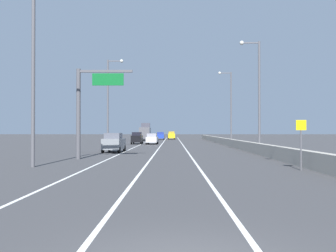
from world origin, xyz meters
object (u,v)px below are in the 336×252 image
(overhead_sign_gantry, at_px, (87,102))
(box_truck, at_px, (145,132))
(car_silver_2, at_px, (152,139))
(lamp_post_right_second, at_px, (257,90))
(car_gray_4, at_px, (114,143))
(speed_advisory_sign, at_px, (301,141))
(lamp_post_left_mid, at_px, (110,98))
(car_blue_0, at_px, (160,136))
(lamp_post_left_near, at_px, (37,66))
(car_yellow_1, at_px, (171,135))
(lamp_post_right_third, at_px, (230,104))
(car_black_3, at_px, (137,138))

(overhead_sign_gantry, distance_m, box_truck, 59.88)
(car_silver_2, relative_size, box_truck, 0.44)
(lamp_post_right_second, relative_size, car_gray_4, 2.71)
(lamp_post_right_second, height_order, car_gray_4, lamp_post_right_second)
(speed_advisory_sign, bearing_deg, car_gray_4, 127.26)
(lamp_post_left_mid, bearing_deg, box_truck, 87.70)
(lamp_post_right_second, distance_m, car_blue_0, 59.55)
(speed_advisory_sign, height_order, lamp_post_right_second, lamp_post_right_second)
(lamp_post_left_near, bearing_deg, car_yellow_1, 83.55)
(car_blue_0, height_order, box_truck, box_truck)
(lamp_post_left_near, distance_m, car_silver_2, 41.20)
(lamp_post_left_near, xyz_separation_m, car_silver_2, (5.37, 40.45, -5.68))
(speed_advisory_sign, distance_m, car_blue_0, 75.43)
(speed_advisory_sign, xyz_separation_m, car_yellow_1, (-7.94, 77.63, -0.72))
(lamp_post_right_second, distance_m, lamp_post_right_third, 20.71)
(lamp_post_right_third, bearing_deg, lamp_post_left_near, -116.80)
(car_silver_2, xyz_separation_m, box_truck, (-3.06, 26.16, 0.98))
(lamp_post_left_mid, bearing_deg, speed_advisory_sign, -59.26)
(lamp_post_right_third, xyz_separation_m, car_gray_4, (-15.41, -18.83, -5.56))
(car_silver_2, bearing_deg, lamp_post_right_third, -21.88)
(overhead_sign_gantry, bearing_deg, lamp_post_right_second, 26.55)
(lamp_post_right_third, height_order, car_black_3, lamp_post_right_third)
(car_silver_2, bearing_deg, car_black_3, 155.69)
(car_silver_2, relative_size, car_gray_4, 1.00)
(car_black_3, bearing_deg, lamp_post_left_mid, -96.88)
(lamp_post_left_mid, height_order, car_black_3, lamp_post_left_mid)
(car_yellow_1, height_order, box_truck, box_truck)
(car_silver_2, bearing_deg, overhead_sign_gantry, -96.09)
(lamp_post_right_third, relative_size, car_yellow_1, 2.45)
(lamp_post_right_second, distance_m, box_truck, 54.31)
(lamp_post_left_near, height_order, lamp_post_left_mid, same)
(lamp_post_right_second, bearing_deg, overhead_sign_gantry, -153.45)
(car_gray_4, distance_m, box_truck, 50.03)
(car_silver_2, bearing_deg, car_gray_4, -96.89)
(speed_advisory_sign, height_order, box_truck, box_truck)
(lamp_post_right_second, height_order, lamp_post_left_mid, same)
(lamp_post_right_second, bearing_deg, lamp_post_left_near, -140.12)
(car_black_3, bearing_deg, car_blue_0, 84.26)
(car_black_3, bearing_deg, lamp_post_right_second, -61.00)
(lamp_post_right_third, xyz_separation_m, car_yellow_1, (-9.32, 40.35, -5.57))
(lamp_post_right_second, distance_m, lamp_post_left_mid, 19.77)
(box_truck, bearing_deg, speed_advisory_sign, -78.28)
(overhead_sign_gantry, relative_size, car_silver_2, 1.74)
(car_black_3, bearing_deg, overhead_sign_gantry, -91.44)
(car_yellow_1, height_order, car_gray_4, car_gray_4)
(car_blue_0, bearing_deg, lamp_post_right_third, -72.05)
(speed_advisory_sign, height_order, lamp_post_right_third, lamp_post_right_third)
(lamp_post_right_third, xyz_separation_m, lamp_post_left_mid, (-17.26, -10.57, 0.00))
(speed_advisory_sign, distance_m, lamp_post_right_second, 17.30)
(car_gray_4, bearing_deg, car_yellow_1, 84.13)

